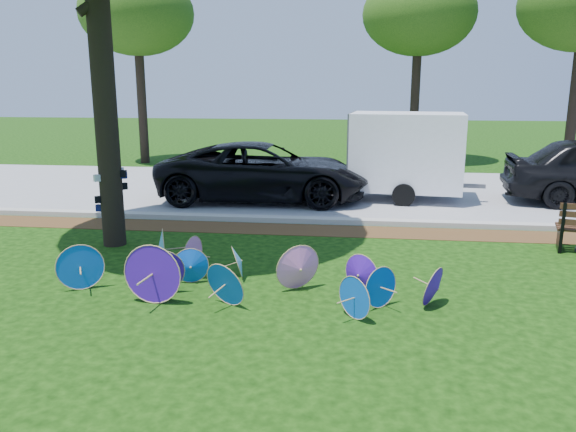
{
  "coord_description": "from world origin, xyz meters",
  "views": [
    {
      "loc": [
        1.65,
        -7.39,
        3.12
      ],
      "look_at": [
        0.5,
        2.0,
        0.9
      ],
      "focal_mm": 35.0,
      "sensor_mm": 36.0,
      "label": 1
    }
  ],
  "objects": [
    {
      "name": "ground",
      "position": [
        0.0,
        0.0,
        0.0
      ],
      "size": [
        90.0,
        90.0,
        0.0
      ],
      "primitive_type": "plane",
      "color": "black",
      "rests_on": "ground"
    },
    {
      "name": "mulch_strip",
      "position": [
        0.0,
        4.5,
        0.01
      ],
      "size": [
        90.0,
        1.0,
        0.01
      ],
      "primitive_type": "cube",
      "color": "#472D16",
      "rests_on": "ground"
    },
    {
      "name": "curb",
      "position": [
        0.0,
        5.2,
        0.06
      ],
      "size": [
        90.0,
        0.3,
        0.12
      ],
      "primitive_type": "cube",
      "color": "#B7B5AD",
      "rests_on": "ground"
    },
    {
      "name": "street",
      "position": [
        0.0,
        9.35,
        0.01
      ],
      "size": [
        90.0,
        8.0,
        0.01
      ],
      "primitive_type": "cube",
      "color": "gray",
      "rests_on": "ground"
    },
    {
      "name": "parasol_pile",
      "position": [
        -0.3,
        0.57,
        0.36
      ],
      "size": [
        6.0,
        2.27,
        0.9
      ],
      "color": "#F77ACE",
      "rests_on": "ground"
    },
    {
      "name": "black_van",
      "position": [
        -0.86,
        7.62,
        0.79
      ],
      "size": [
        5.8,
        2.83,
        1.59
      ],
      "primitive_type": "imported",
      "rotation": [
        0.0,
        0.0,
        1.61
      ],
      "color": "black",
      "rests_on": "ground"
    },
    {
      "name": "cargo_trailer",
      "position": [
        3.0,
        8.24,
        1.34
      ],
      "size": [
        3.15,
        2.18,
        2.67
      ],
      "primitive_type": "cube",
      "rotation": [
        0.0,
        0.0,
        -0.11
      ],
      "color": "white",
      "rests_on": "ground"
    },
    {
      "name": "bg_trees",
      "position": [
        2.08,
        14.88,
        5.77
      ],
      "size": [
        20.57,
        6.62,
        7.4
      ],
      "color": "black",
      "rests_on": "ground"
    }
  ]
}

